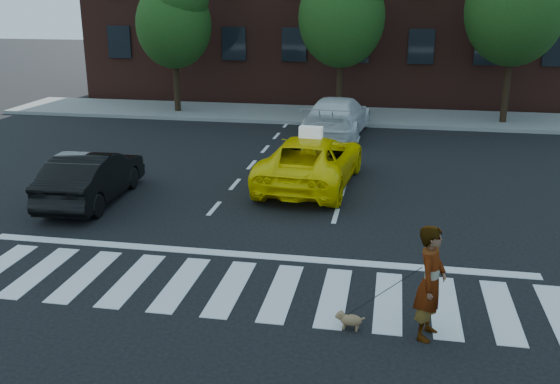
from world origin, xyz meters
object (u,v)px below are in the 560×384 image
(taxi, at_px, (311,161))
(woman, at_px, (431,283))
(tree_left, at_px, (174,15))
(dog, at_px, (349,319))
(black_sedan, at_px, (92,176))
(white_suv, at_px, (338,116))
(tree_mid, at_px, (343,6))

(taxi, distance_m, woman, 8.65)
(tree_left, bearing_deg, dog, -62.74)
(woman, bearing_deg, tree_left, 48.10)
(tree_left, relative_size, dog, 12.60)
(black_sedan, height_order, white_suv, white_suv)
(taxi, xyz_separation_m, dog, (1.74, -8.09, -0.56))
(white_suv, relative_size, woman, 2.67)
(tree_mid, xyz_separation_m, black_sedan, (-5.53, -12.57, -4.16))
(dog, bearing_deg, tree_mid, 104.96)
(tree_left, bearing_deg, white_suv, -21.75)
(tree_mid, xyz_separation_m, woman, (3.11, -18.10, -3.88))
(woman, bearing_deg, taxi, 38.21)
(black_sedan, distance_m, white_suv, 11.09)
(tree_left, height_order, taxi, tree_left)
(black_sedan, xyz_separation_m, dog, (7.35, -5.52, -0.52))
(white_suv, relative_size, dog, 10.07)
(dog, bearing_deg, tree_left, 126.48)
(woman, distance_m, dog, 1.52)
(taxi, relative_size, white_suv, 1.01)
(tree_left, relative_size, white_suv, 1.25)
(tree_mid, height_order, white_suv, tree_mid)
(taxi, height_order, white_suv, white_suv)
(black_sedan, xyz_separation_m, white_suv, (5.73, 9.50, 0.06))
(tree_left, xyz_separation_m, black_sedan, (1.97, -12.57, -3.75))
(tree_left, bearing_deg, taxi, -52.82)
(tree_left, distance_m, white_suv, 9.07)
(taxi, xyz_separation_m, black_sedan, (-5.62, -2.57, -0.04))
(black_sedan, distance_m, dog, 9.21)
(tree_mid, relative_size, dog, 13.76)
(tree_left, distance_m, dog, 20.79)
(white_suv, bearing_deg, dog, 101.39)
(white_suv, distance_m, dog, 15.12)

